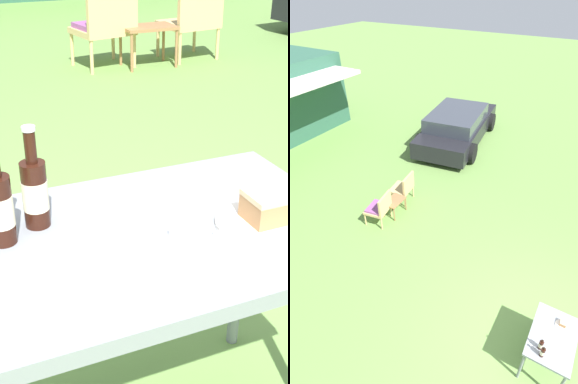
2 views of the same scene
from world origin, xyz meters
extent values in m
cylinder|color=tan|center=(1.52, 4.59, 0.17)|extent=(0.04, 0.04, 0.33)
cylinder|color=tan|center=(1.04, 4.50, 0.17)|extent=(0.04, 0.04, 0.33)
cylinder|color=tan|center=(1.60, 4.16, 0.17)|extent=(0.04, 0.04, 0.33)
cylinder|color=tan|center=(1.11, 4.07, 0.17)|extent=(0.04, 0.04, 0.33)
cube|color=tan|center=(1.32, 4.33, 0.36)|extent=(0.63, 0.58, 0.06)
cube|color=tan|center=(1.36, 4.11, 0.60)|extent=(0.55, 0.14, 0.42)
cube|color=#995193|center=(1.32, 4.33, 0.42)|extent=(0.56, 0.50, 0.05)
cylinder|color=tan|center=(2.52, 4.58, 0.17)|extent=(0.04, 0.04, 0.33)
cylinder|color=tan|center=(2.03, 4.51, 0.17)|extent=(0.04, 0.04, 0.33)
cylinder|color=tan|center=(2.57, 4.14, 0.17)|extent=(0.04, 0.04, 0.33)
cylinder|color=tan|center=(2.08, 4.08, 0.17)|extent=(0.04, 0.04, 0.33)
cube|color=tan|center=(2.30, 4.33, 0.36)|extent=(0.61, 0.56, 0.06)
cube|color=tan|center=(2.33, 4.11, 0.60)|extent=(0.55, 0.12, 0.42)
cube|color=#996B42|center=(1.75, 4.15, 0.40)|extent=(0.54, 0.37, 0.03)
cylinder|color=#996B42|center=(1.51, 3.99, 0.19)|extent=(0.03, 0.03, 0.38)
cylinder|color=#996B42|center=(2.00, 3.99, 0.19)|extent=(0.03, 0.03, 0.38)
cylinder|color=#996B42|center=(1.51, 4.31, 0.19)|extent=(0.03, 0.03, 0.38)
cylinder|color=#996B42|center=(2.00, 4.31, 0.19)|extent=(0.03, 0.03, 0.38)
cube|color=gray|center=(0.00, 0.00, 0.72)|extent=(0.93, 0.63, 0.04)
cylinder|color=gray|center=(0.43, 0.27, 0.35)|extent=(0.04, 0.04, 0.70)
cylinder|color=silver|center=(0.22, -0.08, 0.75)|extent=(0.21, 0.21, 0.01)
cube|color=#AD7A4C|center=(0.25, -0.08, 0.78)|extent=(0.11, 0.09, 0.06)
cube|color=#DBBC89|center=(0.25, -0.08, 0.82)|extent=(0.11, 0.10, 0.01)
cylinder|color=black|center=(-0.26, 0.13, 0.82)|extent=(0.06, 0.06, 0.16)
cylinder|color=black|center=(-0.26, 0.13, 0.94)|extent=(0.03, 0.03, 0.08)
cylinder|color=silver|center=(-0.26, 0.13, 0.99)|extent=(0.03, 0.03, 0.01)
cylinder|color=beige|center=(-0.26, 0.13, 0.82)|extent=(0.06, 0.06, 0.07)
cylinder|color=black|center=(-0.35, 0.08, 0.82)|extent=(0.06, 0.06, 0.16)
cylinder|color=beige|center=(-0.35, 0.08, 0.82)|extent=(0.06, 0.06, 0.07)
cube|color=silver|center=(0.19, -0.10, 0.74)|extent=(0.17, 0.06, 0.01)
cylinder|color=silver|center=(0.02, -0.03, 0.75)|extent=(0.03, 0.03, 0.01)
camera|label=1|loc=(-0.46, -0.99, 1.40)|focal=50.00mm
camera|label=2|loc=(-2.79, 0.35, 4.95)|focal=28.00mm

